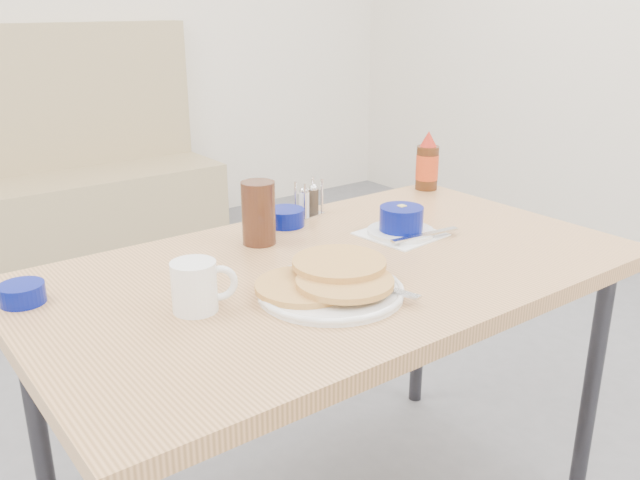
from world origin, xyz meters
TOP-DOWN VIEW (x-y plane):
  - booth_bench at (0.00, 2.78)m, footprint 1.90×0.56m
  - dining_table at (0.00, 0.25)m, footprint 1.40×0.80m
  - pancake_plate at (-0.11, 0.13)m, footprint 0.30×0.30m
  - coffee_mug at (-0.36, 0.22)m, footprint 0.13×0.09m
  - grits_setting at (0.26, 0.31)m, footprint 0.22×0.20m
  - creamer_bowl at (-0.63, 0.46)m, footprint 0.09×0.09m
  - butter_bowl at (0.07, 0.55)m, footprint 0.10×0.10m
  - amber_tumbler at (-0.06, 0.48)m, footprint 0.09×0.09m
  - condiment_caddy at (0.17, 0.59)m, footprint 0.09×0.07m
  - syrup_bottle at (0.64, 0.59)m, footprint 0.07×0.07m

SIDE VIEW (x-z plane):
  - booth_bench at x=0.00m, z-range -0.26..0.96m
  - dining_table at x=0.00m, z-range 0.32..1.08m
  - creamer_bowl at x=-0.63m, z-range 0.76..0.80m
  - pancake_plate at x=-0.11m, z-range 0.75..0.81m
  - butter_bowl at x=0.07m, z-range 0.76..0.81m
  - grits_setting at x=0.26m, z-range 0.75..0.83m
  - condiment_caddy at x=0.17m, z-range 0.74..0.85m
  - coffee_mug at x=-0.36m, z-range 0.76..0.86m
  - amber_tumbler at x=-0.06m, z-range 0.76..0.92m
  - syrup_bottle at x=0.64m, z-range 0.75..0.93m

